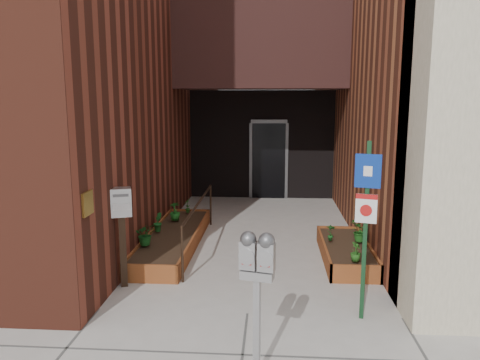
# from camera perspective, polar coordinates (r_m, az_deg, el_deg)

# --- Properties ---
(ground) EXTENTS (80.00, 80.00, 0.00)m
(ground) POSITION_cam_1_polar(r_m,az_deg,el_deg) (6.38, 0.91, -16.00)
(ground) COLOR #9E9991
(ground) RESTS_ON ground
(architecture) EXTENTS (20.00, 14.60, 10.00)m
(architecture) POSITION_cam_1_polar(r_m,az_deg,el_deg) (12.82, 1.88, 19.82)
(architecture) COLOR maroon
(architecture) RESTS_ON ground
(planter_left) EXTENTS (0.90, 3.60, 0.30)m
(planter_left) POSITION_cam_1_polar(r_m,az_deg,el_deg) (9.03, -8.10, -7.25)
(planter_left) COLOR brown
(planter_left) RESTS_ON ground
(planter_right) EXTENTS (0.80, 2.20, 0.30)m
(planter_right) POSITION_cam_1_polar(r_m,az_deg,el_deg) (8.46, 12.75, -8.59)
(planter_right) COLOR brown
(planter_right) RESTS_ON ground
(handrail) EXTENTS (0.04, 3.34, 0.90)m
(handrail) POSITION_cam_1_polar(r_m,az_deg,el_deg) (8.73, -5.05, -3.61)
(handrail) COLOR black
(handrail) RESTS_ON ground
(parking_meter) EXTENTS (0.36, 0.20, 1.54)m
(parking_meter) POSITION_cam_1_polar(r_m,az_deg,el_deg) (4.58, 2.10, -10.54)
(parking_meter) COLOR #99999B
(parking_meter) RESTS_ON ground
(sign_post) EXTENTS (0.31, 0.12, 2.28)m
(sign_post) POSITION_cam_1_polar(r_m,az_deg,el_deg) (5.98, 15.12, -3.81)
(sign_post) COLOR #14381D
(sign_post) RESTS_ON ground
(payment_dropbox) EXTENTS (0.36, 0.31, 1.50)m
(payment_dropbox) POSITION_cam_1_polar(r_m,az_deg,el_deg) (7.10, -14.25, -4.28)
(payment_dropbox) COLOR black
(payment_dropbox) RESTS_ON ground
(shrub_left_a) EXTENTS (0.44, 0.44, 0.38)m
(shrub_left_a) POSITION_cam_1_polar(r_m,az_deg,el_deg) (8.22, -11.43, -6.49)
(shrub_left_a) COLOR #164F1A
(shrub_left_a) RESTS_ON planter_left
(shrub_left_b) EXTENTS (0.23, 0.23, 0.35)m
(shrub_left_b) POSITION_cam_1_polar(r_m,az_deg,el_deg) (9.01, -10.01, -5.07)
(shrub_left_b) COLOR #1C6222
(shrub_left_b) RESTS_ON planter_left
(shrub_left_c) EXTENTS (0.29, 0.29, 0.38)m
(shrub_left_c) POSITION_cam_1_polar(r_m,az_deg,el_deg) (9.75, -7.94, -3.76)
(shrub_left_c) COLOR #1C631E
(shrub_left_c) RESTS_ON planter_left
(shrub_left_d) EXTENTS (0.20, 0.20, 0.33)m
(shrub_left_d) POSITION_cam_1_polar(r_m,az_deg,el_deg) (10.33, -6.42, -3.10)
(shrub_left_d) COLOR #26621C
(shrub_left_d) RESTS_ON planter_left
(shrub_right_a) EXTENTS (0.23, 0.23, 0.30)m
(shrub_right_a) POSITION_cam_1_polar(r_m,az_deg,el_deg) (7.52, 13.94, -8.48)
(shrub_right_a) COLOR #215317
(shrub_right_a) RESTS_ON planter_right
(shrub_right_b) EXTENTS (0.20, 0.20, 0.30)m
(shrub_right_b) POSITION_cam_1_polar(r_m,az_deg,el_deg) (8.46, 11.01, -6.28)
(shrub_right_b) COLOR #18561C
(shrub_right_b) RESTS_ON planter_right
(shrub_right_c) EXTENTS (0.45, 0.45, 0.37)m
(shrub_right_c) POSITION_cam_1_polar(r_m,az_deg,el_deg) (8.50, 14.41, -6.10)
(shrub_right_c) COLOR #1D5A19
(shrub_right_c) RESTS_ON planter_right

